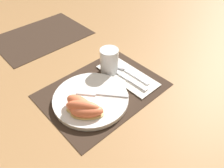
% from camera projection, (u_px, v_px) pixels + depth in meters
% --- Properties ---
extents(ground_plane, '(3.00, 3.00, 0.00)m').
position_uv_depth(ground_plane, '(103.00, 90.00, 0.78)').
color(ground_plane, '#A37547').
extents(placemat, '(0.42, 0.31, 0.00)m').
position_uv_depth(placemat, '(103.00, 90.00, 0.78)').
color(placemat, '#38281E').
rests_on(placemat, ground_plane).
extents(placemat_far, '(0.42, 0.31, 0.00)m').
position_uv_depth(placemat_far, '(42.00, 36.00, 1.06)').
color(placemat_far, '#38281E').
rests_on(placemat_far, ground_plane).
extents(plate, '(0.26, 0.26, 0.02)m').
position_uv_depth(plate, '(91.00, 99.00, 0.74)').
color(plate, white).
rests_on(plate, placemat).
extents(juice_glass, '(0.07, 0.07, 0.10)m').
position_uv_depth(juice_glass, '(109.00, 62.00, 0.83)').
color(juice_glass, silver).
rests_on(juice_glass, placemat).
extents(napkin, '(0.11, 0.25, 0.00)m').
position_uv_depth(napkin, '(127.00, 75.00, 0.84)').
color(napkin, white).
rests_on(napkin, placemat).
extents(knife, '(0.02, 0.22, 0.01)m').
position_uv_depth(knife, '(125.00, 77.00, 0.82)').
color(knife, silver).
rests_on(knife, napkin).
extents(spoon, '(0.04, 0.18, 0.01)m').
position_uv_depth(spoon, '(124.00, 69.00, 0.86)').
color(spoon, silver).
rests_on(spoon, napkin).
extents(fork, '(0.13, 0.15, 0.00)m').
position_uv_depth(fork, '(98.00, 93.00, 0.74)').
color(fork, silver).
rests_on(fork, plate).
extents(citrus_wedge_0, '(0.07, 0.11, 0.05)m').
position_uv_depth(citrus_wedge_0, '(79.00, 104.00, 0.68)').
color(citrus_wedge_0, '#F4DB84').
rests_on(citrus_wedge_0, plate).
extents(citrus_wedge_1, '(0.10, 0.11, 0.05)m').
position_uv_depth(citrus_wedge_1, '(83.00, 108.00, 0.67)').
color(citrus_wedge_1, '#F4DB84').
rests_on(citrus_wedge_1, plate).
extents(citrus_wedge_2, '(0.11, 0.11, 0.04)m').
position_uv_depth(citrus_wedge_2, '(87.00, 111.00, 0.66)').
color(citrus_wedge_2, '#F4DB84').
rests_on(citrus_wedge_2, plate).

